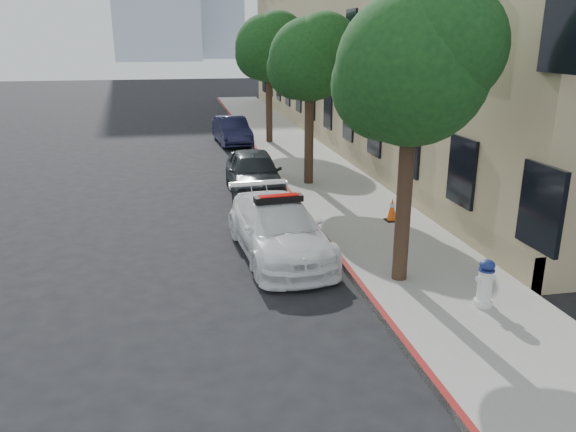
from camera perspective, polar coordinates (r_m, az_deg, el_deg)
The scene contains 12 objects.
ground at distance 12.79m, azimuth -4.45°, elevation -4.37°, with size 120.00×120.00×0.00m, color black.
sidewalk at distance 22.83m, azimuth 1.50°, elevation 5.73°, with size 3.20×50.00×0.15m, color gray.
curb_strip at distance 22.55m, azimuth -2.34°, elevation 5.57°, with size 0.12×50.00×0.15m, color maroon.
building at distance 28.78m, azimuth 10.75°, elevation 17.78°, with size 8.00×36.00×10.00m, color tan.
tree_near at distance 10.67m, azimuth 12.72°, elevation 14.50°, with size 2.92×2.82×5.62m.
tree_mid at distance 18.29m, azimuth 2.34°, elevation 15.67°, with size 2.77×2.64×5.43m.
tree_far at distance 26.13m, azimuth -1.92°, elevation 16.75°, with size 3.10×3.00×5.81m.
police_car at distance 12.76m, azimuth -0.96°, elevation -1.26°, with size 2.13×4.56×1.44m.
parked_car_mid at distance 17.94m, azimuth -3.50°, elevation 4.44°, with size 1.65×4.09×1.39m, color #202429.
parked_car_far at distance 26.75m, azimuth -5.73°, elevation 8.63°, with size 1.34×3.85×1.27m, color black.
fire_hydrant at distance 10.73m, azimuth 19.40°, elevation -6.47°, with size 0.37×0.34×0.88m.
traffic_cone at distance 15.07m, azimuth 10.53°, elevation 0.66°, with size 0.35×0.35×0.63m.
Camera 1 is at (-1.33, -11.79, 4.78)m, focal length 35.00 mm.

